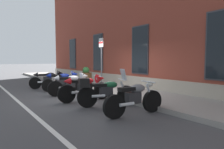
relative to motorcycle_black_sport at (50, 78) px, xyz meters
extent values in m
plane|color=#424244|center=(3.38, 1.05, -0.55)|extent=(140.00, 140.00, 0.00)
cube|color=gray|center=(3.38, 2.36, -0.47)|extent=(30.92, 2.63, 0.15)
cube|color=silver|center=(3.38, -2.15, -0.55)|extent=(30.92, 0.12, 0.01)
cube|color=gray|center=(3.38, 3.63, -0.20)|extent=(24.92, 0.10, 0.70)
cube|color=#2D2D33|center=(-4.93, 3.65, 1.55)|extent=(1.22, 0.06, 2.52)
cube|color=black|center=(-4.93, 3.62, 1.55)|extent=(1.10, 0.03, 2.40)
cube|color=#2D2D33|center=(-0.78, 3.65, 1.55)|extent=(1.22, 0.06, 2.52)
cube|color=black|center=(-0.78, 3.62, 1.55)|extent=(1.10, 0.03, 2.40)
cube|color=#2D2D33|center=(3.38, 3.65, 1.55)|extent=(1.22, 0.06, 2.52)
cube|color=black|center=(3.38, 3.62, 1.55)|extent=(1.10, 0.03, 2.40)
cube|color=#2D2D33|center=(7.53, 3.65, 1.55)|extent=(1.22, 0.06, 2.52)
cube|color=black|center=(7.53, 3.62, 1.55)|extent=(1.10, 0.03, 2.40)
cylinder|color=black|center=(0.13, 0.60, -0.23)|extent=(0.26, 0.66, 0.65)
cylinder|color=black|center=(-0.16, -0.74, -0.23)|extent=(0.26, 0.66, 0.65)
cylinder|color=silver|center=(0.11, 0.50, 0.01)|extent=(0.13, 0.31, 0.61)
cube|color=#28282B|center=(-0.03, -0.12, -0.05)|extent=(0.31, 0.48, 0.32)
ellipsoid|color=black|center=(0.00, 0.03, 0.20)|extent=(0.36, 0.56, 0.24)
cube|color=black|center=(-0.08, -0.35, 0.21)|extent=(0.32, 0.52, 0.10)
cylinder|color=silver|center=(0.09, 0.43, 0.37)|extent=(0.61, 0.17, 0.04)
cylinder|color=silver|center=(0.03, -0.44, -0.18)|extent=(0.18, 0.46, 0.09)
cone|color=black|center=(0.12, 0.55, 0.27)|extent=(0.42, 0.41, 0.36)
cone|color=black|center=(-0.16, -0.72, 0.23)|extent=(0.29, 0.31, 0.24)
cylinder|color=black|center=(1.49, 0.88, -0.24)|extent=(0.27, 0.64, 0.63)
cylinder|color=black|center=(1.15, -0.47, -0.24)|extent=(0.27, 0.64, 0.63)
cylinder|color=silver|center=(1.47, 0.78, 0.02)|extent=(0.14, 0.32, 0.64)
cube|color=#28282B|center=(1.31, 0.16, -0.06)|extent=(0.32, 0.48, 0.32)
ellipsoid|color=#192D9E|center=(1.34, 0.30, 0.22)|extent=(0.38, 0.57, 0.24)
cube|color=black|center=(1.25, -0.07, 0.23)|extent=(0.33, 0.52, 0.10)
cylinder|color=silver|center=(1.45, 0.70, 0.39)|extent=(0.61, 0.19, 0.04)
cylinder|color=silver|center=(1.35, -0.16, -0.19)|extent=(0.20, 0.46, 0.09)
cone|color=#192D9E|center=(1.48, 0.83, 0.29)|extent=(0.43, 0.42, 0.36)
cone|color=#192D9E|center=(1.15, -0.45, 0.25)|extent=(0.30, 0.31, 0.24)
cylinder|color=black|center=(2.76, 0.77, -0.21)|extent=(0.18, 0.68, 0.67)
cylinder|color=black|center=(2.62, -0.63, -0.21)|extent=(0.18, 0.68, 0.67)
cylinder|color=silver|center=(2.75, 0.67, 0.03)|extent=(0.10, 0.31, 0.61)
cube|color=#28282B|center=(2.69, 0.02, -0.03)|extent=(0.26, 0.46, 0.32)
ellipsoid|color=silver|center=(2.70, 0.17, 0.21)|extent=(0.31, 0.54, 0.24)
cube|color=black|center=(2.67, -0.21, 0.22)|extent=(0.27, 0.50, 0.10)
cylinder|color=silver|center=(2.74, 0.60, 0.38)|extent=(0.62, 0.10, 0.04)
cylinder|color=silver|center=(2.78, -0.29, -0.16)|extent=(0.13, 0.46, 0.09)
cone|color=silver|center=(2.76, 0.72, 0.28)|extent=(0.39, 0.37, 0.36)
cone|color=silver|center=(2.63, -0.61, 0.24)|extent=(0.26, 0.28, 0.24)
cylinder|color=black|center=(4.25, 0.71, -0.21)|extent=(0.17, 0.68, 0.67)
cylinder|color=black|center=(4.13, -0.74, -0.21)|extent=(0.17, 0.68, 0.67)
cylinder|color=silver|center=(4.24, 0.61, 0.03)|extent=(0.09, 0.31, 0.62)
cube|color=#28282B|center=(4.19, -0.07, -0.03)|extent=(0.25, 0.46, 0.32)
ellipsoid|color=red|center=(4.20, 0.08, 0.22)|extent=(0.30, 0.54, 0.24)
cube|color=black|center=(4.17, -0.30, 0.23)|extent=(0.26, 0.50, 0.10)
cylinder|color=silver|center=(4.24, 0.53, 0.39)|extent=(0.62, 0.09, 0.04)
cylinder|color=silver|center=(4.28, -0.38, -0.16)|extent=(0.13, 0.46, 0.09)
cone|color=red|center=(4.25, 0.66, 0.29)|extent=(0.39, 0.37, 0.36)
cone|color=red|center=(4.14, -0.72, 0.25)|extent=(0.26, 0.28, 0.24)
cylinder|color=black|center=(5.61, 0.88, -0.21)|extent=(0.32, 0.68, 0.68)
cylinder|color=black|center=(5.18, -0.46, -0.21)|extent=(0.32, 0.68, 0.68)
cylinder|color=silver|center=(5.58, 0.79, 0.01)|extent=(0.15, 0.29, 0.57)
cube|color=#28282B|center=(5.38, 0.16, -0.03)|extent=(0.34, 0.49, 0.32)
ellipsoid|color=#195633|center=(5.43, 0.31, 0.18)|extent=(0.41, 0.57, 0.24)
cube|color=black|center=(5.31, -0.06, 0.19)|extent=(0.36, 0.52, 0.10)
cylinder|color=silver|center=(5.56, 0.71, 0.35)|extent=(0.60, 0.22, 0.04)
cylinder|color=silver|center=(5.41, -0.16, -0.16)|extent=(0.22, 0.46, 0.09)
cube|color=#B2BCC6|center=(5.58, 0.77, 0.53)|extent=(0.39, 0.24, 0.40)
cube|color=black|center=(5.15, -0.56, 0.29)|extent=(0.44, 0.41, 0.30)
cylinder|color=black|center=(6.84, 0.88, -0.22)|extent=(0.17, 0.68, 0.67)
cylinder|color=black|center=(6.73, -0.47, -0.22)|extent=(0.17, 0.68, 0.67)
cylinder|color=silver|center=(6.83, 0.78, 0.03)|extent=(0.09, 0.31, 0.62)
cube|color=#28282B|center=(6.78, 0.15, -0.04)|extent=(0.25, 0.46, 0.32)
ellipsoid|color=slate|center=(6.80, 0.30, 0.22)|extent=(0.30, 0.54, 0.24)
cube|color=black|center=(6.77, -0.08, 0.23)|extent=(0.26, 0.50, 0.10)
cylinder|color=silver|center=(6.83, 0.70, 0.39)|extent=(0.62, 0.08, 0.04)
cylinder|color=silver|center=(6.88, -0.16, -0.17)|extent=(0.12, 0.46, 0.09)
sphere|color=silver|center=(6.83, 0.78, 0.32)|extent=(0.18, 0.18, 0.18)
cylinder|color=#4C4C51|center=(2.54, 1.80, 0.87)|extent=(0.06, 0.06, 2.54)
cube|color=white|center=(2.54, 1.78, 1.89)|extent=(0.36, 0.03, 0.44)
cube|color=red|center=(2.54, 1.77, 1.89)|extent=(0.36, 0.01, 0.08)
cylinder|color=brown|center=(0.72, 1.90, -0.05)|extent=(0.66, 0.66, 0.69)
cylinder|color=black|center=(0.72, 1.90, -0.05)|extent=(0.69, 0.69, 0.04)
sphere|color=#28602D|center=(0.72, 1.90, 0.43)|extent=(0.40, 0.40, 0.40)
camera|label=1|loc=(10.96, -3.59, 1.05)|focal=31.75mm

